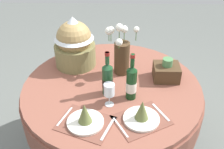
{
  "coord_description": "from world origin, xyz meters",
  "views": [
    {
      "loc": [
        0.04,
        -1.65,
        2.0
      ],
      "look_at": [
        0.0,
        0.03,
        0.84
      ],
      "focal_mm": 42.73,
      "sensor_mm": 36.0,
      "label": 1
    }
  ],
  "objects_px": {
    "place_setting_left": "(85,118)",
    "gift_tub_back_left": "(74,41)",
    "wine_bottle_left": "(131,82)",
    "dining_table": "(112,100)",
    "flower_vase": "(121,53)",
    "place_setting_right": "(142,115)",
    "woven_basket_side_right": "(166,71)",
    "wine_bottle_centre": "(107,79)",
    "wine_glass_left": "(109,90)"
  },
  "relations": [
    {
      "from": "place_setting_left",
      "to": "gift_tub_back_left",
      "type": "bearing_deg",
      "value": 102.42
    },
    {
      "from": "gift_tub_back_left",
      "to": "wine_bottle_left",
      "type": "bearing_deg",
      "value": -44.2
    },
    {
      "from": "gift_tub_back_left",
      "to": "dining_table",
      "type": "bearing_deg",
      "value": -43.93
    },
    {
      "from": "flower_vase",
      "to": "dining_table",
      "type": "bearing_deg",
      "value": -109.72
    },
    {
      "from": "place_setting_right",
      "to": "gift_tub_back_left",
      "type": "xyz_separation_m",
      "value": [
        -0.52,
        0.68,
        0.18
      ]
    },
    {
      "from": "dining_table",
      "to": "woven_basket_side_right",
      "type": "bearing_deg",
      "value": 13.93
    },
    {
      "from": "dining_table",
      "to": "flower_vase",
      "type": "relative_size",
      "value": 3.28
    },
    {
      "from": "dining_table",
      "to": "wine_bottle_left",
      "type": "distance_m",
      "value": 0.35
    },
    {
      "from": "wine_bottle_centre",
      "to": "wine_glass_left",
      "type": "height_order",
      "value": "wine_bottle_centre"
    },
    {
      "from": "wine_bottle_left",
      "to": "place_setting_right",
      "type": "bearing_deg",
      "value": -75.1
    },
    {
      "from": "wine_bottle_left",
      "to": "wine_glass_left",
      "type": "bearing_deg",
      "value": -151.48
    },
    {
      "from": "gift_tub_back_left",
      "to": "place_setting_right",
      "type": "bearing_deg",
      "value": -52.52
    },
    {
      "from": "wine_bottle_centre",
      "to": "place_setting_right",
      "type": "bearing_deg",
      "value": -50.54
    },
    {
      "from": "place_setting_left",
      "to": "flower_vase",
      "type": "distance_m",
      "value": 0.66
    },
    {
      "from": "gift_tub_back_left",
      "to": "wine_glass_left",
      "type": "bearing_deg",
      "value": -59.95
    },
    {
      "from": "place_setting_right",
      "to": "woven_basket_side_right",
      "type": "xyz_separation_m",
      "value": [
        0.22,
        0.48,
        0.02
      ]
    },
    {
      "from": "place_setting_left",
      "to": "wine_bottle_centre",
      "type": "height_order",
      "value": "wine_bottle_centre"
    },
    {
      "from": "place_setting_left",
      "to": "gift_tub_back_left",
      "type": "relative_size",
      "value": 0.94
    },
    {
      "from": "wine_bottle_centre",
      "to": "gift_tub_back_left",
      "type": "distance_m",
      "value": 0.5
    },
    {
      "from": "flower_vase",
      "to": "gift_tub_back_left",
      "type": "relative_size",
      "value": 0.98
    },
    {
      "from": "wine_bottle_centre",
      "to": "gift_tub_back_left",
      "type": "bearing_deg",
      "value": 126.02
    },
    {
      "from": "wine_bottle_left",
      "to": "gift_tub_back_left",
      "type": "xyz_separation_m",
      "value": [
        -0.46,
        0.45,
        0.09
      ]
    },
    {
      "from": "flower_vase",
      "to": "wine_bottle_left",
      "type": "xyz_separation_m",
      "value": [
        0.07,
        -0.33,
        -0.05
      ]
    },
    {
      "from": "gift_tub_back_left",
      "to": "place_setting_left",
      "type": "bearing_deg",
      "value": -77.58
    },
    {
      "from": "place_setting_right",
      "to": "dining_table",
      "type": "bearing_deg",
      "value": 118.53
    },
    {
      "from": "wine_bottle_left",
      "to": "woven_basket_side_right",
      "type": "relative_size",
      "value": 1.8
    },
    {
      "from": "place_setting_left",
      "to": "flower_vase",
      "type": "bearing_deg",
      "value": 69.27
    },
    {
      "from": "place_setting_left",
      "to": "wine_glass_left",
      "type": "distance_m",
      "value": 0.25
    },
    {
      "from": "wine_glass_left",
      "to": "place_setting_right",
      "type": "bearing_deg",
      "value": -34.95
    },
    {
      "from": "wine_bottle_left",
      "to": "wine_glass_left",
      "type": "relative_size",
      "value": 2.06
    },
    {
      "from": "place_setting_left",
      "to": "place_setting_right",
      "type": "bearing_deg",
      "value": 6.3
    },
    {
      "from": "place_setting_right",
      "to": "flower_vase",
      "type": "height_order",
      "value": "flower_vase"
    },
    {
      "from": "place_setting_left",
      "to": "place_setting_right",
      "type": "relative_size",
      "value": 0.97
    },
    {
      "from": "place_setting_right",
      "to": "wine_bottle_centre",
      "type": "height_order",
      "value": "wine_bottle_centre"
    },
    {
      "from": "flower_vase",
      "to": "wine_bottle_left",
      "type": "relative_size",
      "value": 1.18
    },
    {
      "from": "wine_glass_left",
      "to": "woven_basket_side_right",
      "type": "bearing_deg",
      "value": 36.8
    },
    {
      "from": "place_setting_right",
      "to": "woven_basket_side_right",
      "type": "height_order",
      "value": "woven_basket_side_right"
    },
    {
      "from": "place_setting_left",
      "to": "woven_basket_side_right",
      "type": "relative_size",
      "value": 2.05
    },
    {
      "from": "wine_bottle_left",
      "to": "gift_tub_back_left",
      "type": "relative_size",
      "value": 0.83
    },
    {
      "from": "wine_bottle_centre",
      "to": "wine_bottle_left",
      "type": "bearing_deg",
      "value": -15.93
    },
    {
      "from": "dining_table",
      "to": "gift_tub_back_left",
      "type": "xyz_separation_m",
      "value": [
        -0.32,
        0.31,
        0.37
      ]
    },
    {
      "from": "flower_vase",
      "to": "wine_bottle_centre",
      "type": "xyz_separation_m",
      "value": [
        -0.1,
        -0.28,
        -0.05
      ]
    },
    {
      "from": "wine_bottle_centre",
      "to": "gift_tub_back_left",
      "type": "relative_size",
      "value": 0.8
    },
    {
      "from": "place_setting_right",
      "to": "wine_bottle_centre",
      "type": "relative_size",
      "value": 1.22
    },
    {
      "from": "place_setting_right",
      "to": "flower_vase",
      "type": "xyz_separation_m",
      "value": [
        -0.13,
        0.56,
        0.14
      ]
    },
    {
      "from": "place_setting_left",
      "to": "gift_tub_back_left",
      "type": "distance_m",
      "value": 0.76
    },
    {
      "from": "place_setting_right",
      "to": "wine_bottle_left",
      "type": "distance_m",
      "value": 0.26
    },
    {
      "from": "dining_table",
      "to": "place_setting_right",
      "type": "height_order",
      "value": "place_setting_right"
    },
    {
      "from": "wine_bottle_centre",
      "to": "woven_basket_side_right",
      "type": "height_order",
      "value": "wine_bottle_centre"
    },
    {
      "from": "place_setting_left",
      "to": "place_setting_right",
      "type": "distance_m",
      "value": 0.37
    }
  ]
}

